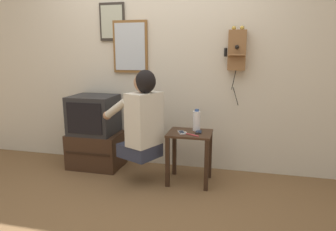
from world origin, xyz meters
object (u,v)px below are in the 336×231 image
(television, at_px, (94,115))
(water_bottle, at_px, (197,121))
(cell_phone_held, at_px, (182,132))
(toothbrush, at_px, (190,134))
(wall_phone_antique, at_px, (237,50))
(cell_phone_spare, at_px, (199,132))
(wall_mirror, at_px, (130,47))
(person, at_px, (142,117))
(framed_picture, at_px, (112,22))

(television, relative_size, water_bottle, 2.22)
(cell_phone_held, distance_m, toothbrush, 0.11)
(wall_phone_antique, height_order, cell_phone_spare, wall_phone_antique)
(wall_mirror, relative_size, toothbrush, 3.68)
(person, bearing_deg, wall_phone_antique, -34.70)
(television, height_order, water_bottle, television)
(wall_phone_antique, bearing_deg, television, -172.98)
(television, relative_size, framed_picture, 1.19)
(television, xyz_separation_m, toothbrush, (1.18, -0.27, -0.08))
(wall_phone_antique, distance_m, cell_phone_spare, 0.95)
(wall_mirror, height_order, cell_phone_spare, wall_mirror)
(framed_picture, bearing_deg, wall_phone_antique, -1.76)
(person, height_order, wall_phone_antique, wall_phone_antique)
(wall_mirror, height_order, cell_phone_held, wall_mirror)
(framed_picture, relative_size, cell_phone_held, 3.08)
(person, bearing_deg, television, 90.74)
(wall_mirror, bearing_deg, television, -148.45)
(television, xyz_separation_m, cell_phone_spare, (1.25, -0.16, -0.08))
(person, relative_size, wall_phone_antique, 1.08)
(person, bearing_deg, wall_mirror, 54.91)
(cell_phone_spare, xyz_separation_m, toothbrush, (-0.07, -0.11, 0.00))
(person, relative_size, cell_phone_held, 6.51)
(toothbrush, bearing_deg, wall_phone_antique, -14.11)
(person, distance_m, wall_mirror, 0.95)
(framed_picture, xyz_separation_m, toothbrush, (1.02, -0.51, -1.13))
(cell_phone_held, height_order, water_bottle, water_bottle)
(television, height_order, cell_phone_held, television)
(person, distance_m, television, 0.77)
(television, distance_m, framed_picture, 1.09)
(framed_picture, relative_size, water_bottle, 1.86)
(person, height_order, wall_mirror, wall_mirror)
(cell_phone_spare, bearing_deg, water_bottle, 112.39)
(framed_picture, relative_size, toothbrush, 2.65)
(wall_phone_antique, relative_size, cell_phone_held, 6.02)
(person, bearing_deg, framed_picture, 68.87)
(wall_mirror, xyz_separation_m, cell_phone_held, (0.70, -0.46, -0.85))
(person, height_order, television, person)
(cell_phone_spare, bearing_deg, wall_phone_antique, 41.99)
(person, xyz_separation_m, toothbrush, (0.48, 0.05, -0.15))
(television, distance_m, toothbrush, 1.22)
(framed_picture, xyz_separation_m, cell_phone_spare, (1.08, -0.40, -1.13))
(framed_picture, bearing_deg, cell_phone_spare, -20.15)
(framed_picture, relative_size, wall_mirror, 0.72)
(framed_picture, height_order, water_bottle, framed_picture)
(person, bearing_deg, water_bottle, -41.35)
(person, xyz_separation_m, cell_phone_spare, (0.55, 0.16, -0.16))
(framed_picture, height_order, cell_phone_spare, framed_picture)
(wall_phone_antique, bearing_deg, wall_mirror, 178.08)
(framed_picture, distance_m, cell_phone_held, 1.53)
(television, relative_size, cell_phone_held, 3.66)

